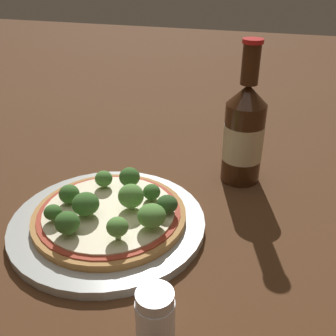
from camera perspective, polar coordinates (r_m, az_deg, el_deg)
ground_plane at (r=0.55m, az=-8.88°, el=-7.02°), size 3.00×3.00×0.00m
plate at (r=0.53m, az=-8.68°, el=-7.85°), size 0.26×0.26×0.01m
pizza at (r=0.53m, az=-8.47°, el=-6.67°), size 0.20×0.20×0.01m
broccoli_floret_0 at (r=0.51m, az=-11.86°, el=-5.14°), size 0.03×0.03×0.03m
broccoli_floret_1 at (r=0.56m, az=-5.61°, el=-1.33°), size 0.03×0.03×0.03m
broccoli_floret_2 at (r=0.54m, az=-14.15°, el=-3.69°), size 0.03×0.03×0.03m
broccoli_floret_3 at (r=0.51m, az=-16.36°, el=-6.21°), size 0.02×0.02×0.02m
broccoli_floret_4 at (r=0.48m, az=-2.38°, el=-6.93°), size 0.04×0.04×0.03m
broccoli_floret_5 at (r=0.46m, az=-7.36°, el=-8.51°), size 0.03×0.03×0.03m
broccoli_floret_6 at (r=0.51m, az=-5.40°, el=-4.08°), size 0.03×0.03×0.04m
broccoli_floret_7 at (r=0.50m, az=-0.19°, el=-5.38°), size 0.03×0.03×0.02m
broccoli_floret_8 at (r=0.56m, az=-9.32°, el=-1.56°), size 0.02×0.02×0.03m
broccoli_floret_9 at (r=0.48m, az=-14.42°, el=-7.71°), size 0.03×0.03×0.03m
broccoli_floret_10 at (r=0.53m, az=-2.38°, el=-3.52°), size 0.02×0.02×0.02m
beer_bottle at (r=0.61m, az=10.94°, el=5.04°), size 0.06×0.06×0.22m
pepper_shaker at (r=0.38m, az=-1.87°, el=-20.81°), size 0.04×0.04×0.06m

